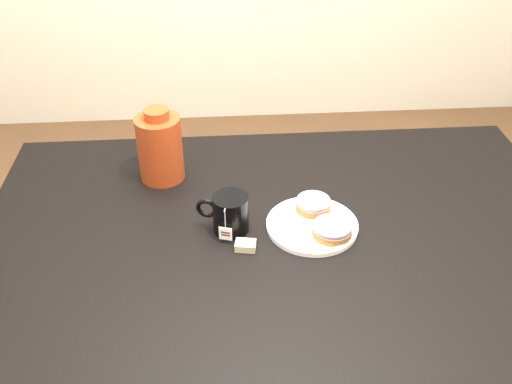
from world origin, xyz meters
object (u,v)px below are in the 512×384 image
plate (312,225)px  mug (230,213)px  teabag_pouch (245,246)px  bagel_front (332,230)px  bagel_package (160,147)px  table (282,257)px  bagel_back (313,205)px

plate → mug: (-0.19, 0.01, 0.04)m
teabag_pouch → bagel_front: bearing=6.1°
bagel_front → teabag_pouch: size_ratio=2.58×
plate → bagel_package: size_ratio=1.09×
table → plate: plate is taller
teabag_pouch → bagel_package: bearing=123.3°
table → bagel_package: 0.42m
mug → plate: bearing=15.2°
mug → bagel_package: (-0.17, 0.23, 0.04)m
plate → teabag_pouch: size_ratio=4.72×
bagel_back → mug: mug is taller
mug → bagel_package: bearing=143.2°
bagel_front → mug: 0.23m
table → mug: 0.18m
bagel_front → bagel_package: size_ratio=0.59×
mug → teabag_pouch: size_ratio=2.92×
mug → bagel_package: 0.29m
plate → bagel_front: bearing=-48.9°
bagel_back → bagel_package: 0.42m
bagel_package → bagel_front: bearing=-35.6°
table → plate: (0.07, 0.01, 0.09)m
bagel_front → teabag_pouch: 0.20m
plate → bagel_package: bagel_package is taller
plate → teabag_pouch: (-0.16, -0.06, 0.00)m
mug → bagel_package: size_ratio=0.67×
bagel_back → mug: bearing=-166.6°
table → bagel_back: 0.15m
bagel_back → table: bearing=-142.3°
bagel_front → bagel_package: 0.49m
table → plate: size_ratio=6.60×
bagel_front → bagel_back: bearing=105.6°
bagel_back → plate: bearing=-100.7°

